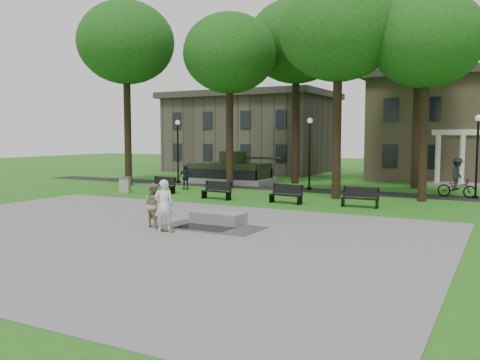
% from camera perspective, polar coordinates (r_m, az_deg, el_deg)
% --- Properties ---
extents(ground, '(120.00, 120.00, 0.00)m').
position_cam_1_polar(ground, '(23.08, -4.08, -3.89)').
color(ground, '#285A15').
rests_on(ground, ground).
extents(plaza, '(22.00, 16.00, 0.02)m').
position_cam_1_polar(plaza, '(19.09, -12.12, -5.84)').
color(plaza, gray).
rests_on(plaza, ground).
extents(footpath, '(44.00, 2.60, 0.01)m').
position_cam_1_polar(footpath, '(33.76, 6.80, -1.08)').
color(footpath, black).
rests_on(footpath, ground).
extents(building_left, '(15.00, 10.00, 7.20)m').
position_cam_1_polar(building_left, '(51.31, 1.22, 5.04)').
color(building_left, '#4C443D').
rests_on(building_left, ground).
extents(tree_0, '(6.80, 6.80, 12.97)m').
position_cam_1_polar(tree_0, '(37.75, -12.67, 14.75)').
color(tree_0, black).
rests_on(tree_0, ground).
extents(tree_1, '(6.20, 6.20, 11.63)m').
position_cam_1_polar(tree_1, '(34.55, -1.17, 13.98)').
color(tree_1, black).
rests_on(tree_1, ground).
extents(tree_2, '(6.60, 6.60, 12.16)m').
position_cam_1_polar(tree_2, '(29.68, 11.00, 16.09)').
color(tree_2, black).
rests_on(tree_2, ground).
extents(tree_3, '(6.00, 6.00, 11.19)m').
position_cam_1_polar(tree_3, '(29.53, 20.23, 14.52)').
color(tree_3, black).
rests_on(tree_3, ground).
extents(tree_4, '(7.20, 7.20, 13.50)m').
position_cam_1_polar(tree_4, '(38.64, 6.32, 15.15)').
color(tree_4, black).
rests_on(tree_4, ground).
extents(tree_5, '(6.40, 6.40, 12.44)m').
position_cam_1_polar(tree_5, '(36.76, 19.42, 14.28)').
color(tree_5, black).
rests_on(tree_5, ground).
extents(lamp_left, '(0.36, 0.36, 4.73)m').
position_cam_1_polar(lamp_left, '(38.59, -7.00, 3.82)').
color(lamp_left, black).
rests_on(lamp_left, ground).
extents(lamp_mid, '(0.36, 0.36, 4.73)m').
position_cam_1_polar(lamp_mid, '(33.69, 7.83, 3.65)').
color(lamp_mid, black).
rests_on(lamp_mid, ground).
extents(lamp_right, '(0.36, 0.36, 4.73)m').
position_cam_1_polar(lamp_right, '(31.66, 25.09, 3.14)').
color(lamp_right, black).
rests_on(lamp_right, ground).
extents(tank_monument, '(7.45, 3.40, 2.40)m').
position_cam_1_polar(tank_monument, '(38.24, -1.15, 0.94)').
color(tank_monument, gray).
rests_on(tank_monument, ground).
extents(puddle, '(2.20, 1.20, 0.00)m').
position_cam_1_polar(puddle, '(19.70, -4.03, -5.37)').
color(puddle, black).
rests_on(puddle, plaza).
extents(concrete_block, '(2.23, 1.07, 0.45)m').
position_cam_1_polar(concrete_block, '(20.64, -2.48, -4.25)').
color(concrete_block, gray).
rests_on(concrete_block, plaza).
extents(skateboard, '(0.78, 0.22, 0.07)m').
position_cam_1_polar(skateboard, '(19.12, -8.32, -5.62)').
color(skateboard, brown).
rests_on(skateboard, plaza).
extents(skateboarder, '(0.84, 0.80, 1.94)m').
position_cam_1_polar(skateboarder, '(18.92, -8.56, -2.87)').
color(skateboarder, white).
rests_on(skateboarder, plaza).
extents(friend_watching, '(0.94, 0.79, 1.71)m').
position_cam_1_polar(friend_watching, '(19.97, -9.64, -2.80)').
color(friend_watching, '#948B60').
rests_on(friend_watching, plaza).
extents(pedestrian_walker, '(1.02, 0.66, 1.61)m').
position_cam_1_polar(pedestrian_walker, '(33.86, -6.16, 0.30)').
color(pedestrian_walker, black).
rests_on(pedestrian_walker, ground).
extents(cyclist, '(2.22, 1.29, 2.31)m').
position_cam_1_polar(cyclist, '(31.87, 23.19, -0.12)').
color(cyclist, black).
rests_on(cyclist, ground).
extents(park_bench_0, '(1.85, 0.79, 1.00)m').
position_cam_1_polar(park_bench_0, '(31.97, -8.61, -0.51)').
color(park_bench_0, black).
rests_on(park_bench_0, ground).
extents(park_bench_1, '(1.84, 0.72, 1.00)m').
position_cam_1_polar(park_bench_1, '(28.52, -2.60, -1.12)').
color(park_bench_1, black).
rests_on(park_bench_1, ground).
extents(park_bench_2, '(1.84, 0.76, 1.00)m').
position_cam_1_polar(park_bench_2, '(26.82, 5.22, -1.53)').
color(park_bench_2, black).
rests_on(park_bench_2, ground).
extents(park_bench_3, '(1.80, 0.54, 1.00)m').
position_cam_1_polar(park_bench_3, '(25.95, 13.36, -1.86)').
color(park_bench_3, black).
rests_on(park_bench_3, ground).
extents(trash_bin, '(0.87, 0.87, 0.96)m').
position_cam_1_polar(trash_bin, '(32.74, -12.78, -0.52)').
color(trash_bin, '#A59D88').
rests_on(trash_bin, ground).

